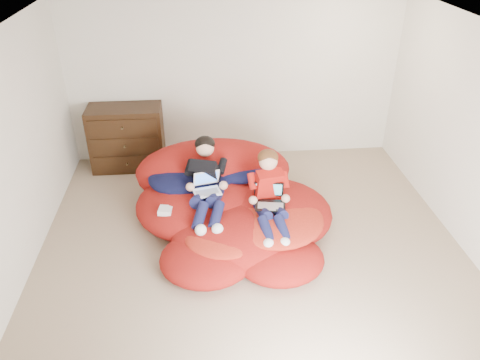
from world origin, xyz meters
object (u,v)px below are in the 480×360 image
object	(u,v)px
older_boy	(206,177)
laptop_black	(270,198)
younger_boy	(270,192)
laptop_white	(207,186)
beanbag_pile	(229,205)
dresser	(127,138)

from	to	relation	value
older_boy	laptop_black	bearing A→B (deg)	-26.20
younger_boy	laptop_white	xyz separation A→B (m)	(-0.72, 0.25, -0.03)
beanbag_pile	younger_boy	size ratio (longest dim) A/B	2.52
laptop_black	beanbag_pile	bearing A→B (deg)	141.85
dresser	younger_boy	world-z (taller)	younger_boy
dresser	laptop_white	world-z (taller)	dresser
older_boy	laptop_black	xyz separation A→B (m)	(0.72, -0.36, -0.11)
older_boy	laptop_white	bearing A→B (deg)	-90.00
older_boy	younger_boy	distance (m)	0.80
laptop_white	laptop_black	bearing A→B (deg)	-19.40
dresser	younger_boy	xyz separation A→B (m)	(1.89, -1.99, 0.17)
dresser	laptop_white	size ratio (longest dim) A/B	2.96
beanbag_pile	laptop_white	distance (m)	0.46
dresser	laptop_black	distance (m)	2.75
younger_boy	dresser	bearing A→B (deg)	133.42
beanbag_pile	older_boy	world-z (taller)	older_boy
dresser	older_boy	xyz separation A→B (m)	(1.16, -1.65, 0.20)
dresser	laptop_black	bearing A→B (deg)	-46.72
older_boy	younger_boy	size ratio (longest dim) A/B	1.21
laptop_white	beanbag_pile	bearing A→B (deg)	21.63
younger_boy	older_boy	bearing A→B (deg)	154.42
dresser	beanbag_pile	distance (m)	2.19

